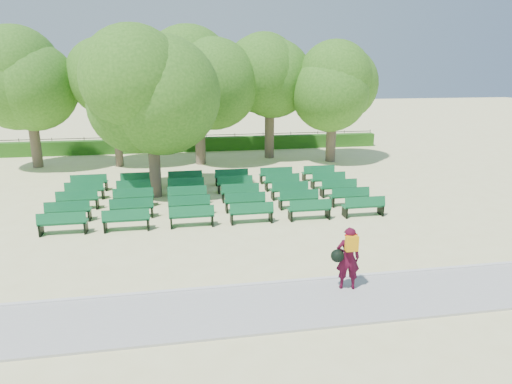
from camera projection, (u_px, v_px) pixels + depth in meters
ground at (208, 215)px, 17.74m from camera, size 120.00×120.00×0.00m
paving at (232, 311)px, 10.71m from camera, size 30.00×2.20×0.06m
curb at (226, 287)px, 11.79m from camera, size 30.00×0.12×0.10m
hedge at (192, 144)px, 30.90m from camera, size 26.00×0.70×0.90m
fence at (192, 150)px, 31.40m from camera, size 26.00×0.10×1.02m
tree_line at (195, 163)px, 27.22m from camera, size 21.80×6.80×7.04m
bench_array at (214, 200)px, 19.32m from camera, size 1.60×0.50×1.01m
tree_among at (150, 96)px, 19.05m from camera, size 4.96×4.96×6.64m
person at (347, 257)px, 11.50m from camera, size 0.81×0.52×1.65m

